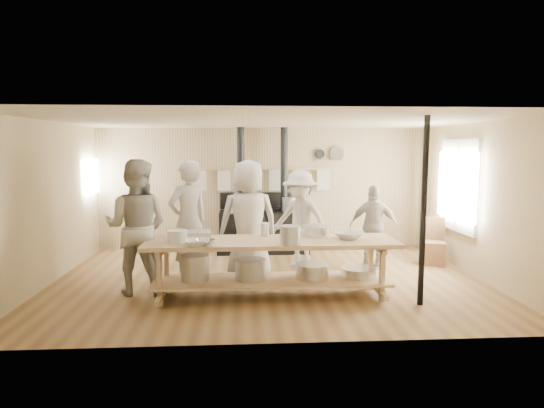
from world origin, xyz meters
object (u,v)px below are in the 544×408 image
(prep_table, at_px, (271,262))
(roasting_pan, at_px, (194,235))
(cook_far_left, at_px, (188,221))
(cook_left, at_px, (137,227))
(cook_center, at_px, (248,221))
(stove, at_px, (262,227))
(cook_right, at_px, (374,226))
(cook_by_window, at_px, (300,219))
(chair, at_px, (433,251))

(prep_table, relative_size, roasting_pan, 7.39)
(cook_far_left, bearing_deg, cook_left, 3.56)
(cook_far_left, xyz_separation_m, cook_center, (0.98, -0.15, 0.01))
(stove, relative_size, prep_table, 0.72)
(prep_table, bearing_deg, roasting_pan, 170.91)
(stove, height_order, cook_left, stove)
(cook_left, distance_m, cook_right, 4.21)
(cook_right, distance_m, roasting_pan, 3.47)
(cook_left, relative_size, cook_by_window, 1.14)
(prep_table, xyz_separation_m, cook_center, (-0.31, 0.82, 0.47))
(cook_center, height_order, chair, cook_center)
(cook_right, xyz_separation_m, roasting_pan, (-3.12, -1.51, 0.15))
(cook_left, height_order, roasting_pan, cook_left)
(stove, bearing_deg, cook_far_left, -122.26)
(cook_left, relative_size, cook_right, 1.34)
(prep_table, height_order, cook_center, cook_center)
(stove, xyz_separation_m, roasting_pan, (-1.12, -2.84, 0.38))
(prep_table, xyz_separation_m, cook_by_window, (0.64, 1.71, 0.36))
(cook_left, bearing_deg, cook_right, -154.69)
(cook_left, height_order, chair, cook_left)
(cook_right, bearing_deg, roasting_pan, 42.35)
(cook_far_left, bearing_deg, stove, -161.15)
(roasting_pan, bearing_deg, chair, 19.92)
(chair, height_order, roasting_pan, roasting_pan)
(cook_far_left, height_order, cook_left, cook_left)
(cook_right, bearing_deg, stove, -17.01)
(cook_left, bearing_deg, cook_center, -157.55)
(stove, height_order, prep_table, stove)
(cook_far_left, bearing_deg, cook_right, 153.47)
(stove, bearing_deg, roasting_pan, -111.52)
(prep_table, distance_m, cook_by_window, 1.86)
(stove, height_order, cook_right, stove)
(cook_left, xyz_separation_m, roasting_pan, (0.86, -0.17, -0.10))
(cook_by_window, bearing_deg, chair, 35.66)
(cook_center, xyz_separation_m, chair, (3.48, 0.92, -0.74))
(roasting_pan, bearing_deg, cook_far_left, 102.36)
(cook_far_left, distance_m, chair, 4.58)
(cook_left, bearing_deg, prep_table, 176.71)
(cook_far_left, height_order, chair, cook_far_left)
(stove, distance_m, cook_by_window, 1.49)
(cook_far_left, xyz_separation_m, cook_by_window, (1.93, 0.74, -0.11))
(prep_table, distance_m, cook_right, 2.63)
(prep_table, relative_size, cook_far_left, 1.83)
(cook_left, relative_size, chair, 2.30)
(prep_table, relative_size, cook_center, 1.81)
(cook_by_window, bearing_deg, roasting_pan, -103.58)
(cook_far_left, relative_size, roasting_pan, 4.05)
(cook_by_window, bearing_deg, cook_far_left, -123.64)
(cook_by_window, bearing_deg, cook_right, 34.36)
(prep_table, bearing_deg, cook_far_left, 143.10)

